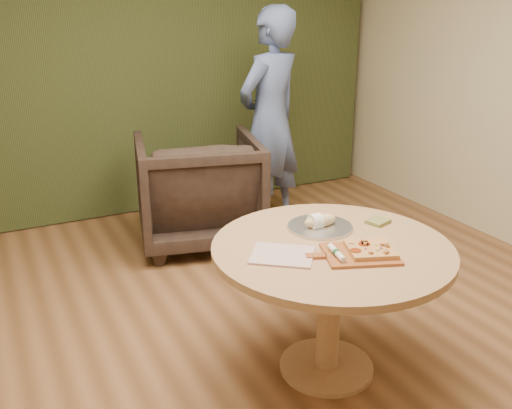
{
  "coord_description": "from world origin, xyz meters",
  "views": [
    {
      "loc": [
        -1.35,
        -2.27,
        1.94
      ],
      "look_at": [
        -0.09,
        0.25,
        0.92
      ],
      "focal_mm": 40.0,
      "sensor_mm": 36.0,
      "label": 1
    }
  ],
  "objects_px": {
    "pedestal_table": "(331,270)",
    "pizza_paddle": "(358,254)",
    "serving_tray": "(320,227)",
    "person_standing": "(270,121)",
    "bread_roll": "(319,221)",
    "flatbread_pizza": "(371,249)",
    "armchair": "(198,185)",
    "cutlery_roll": "(337,253)"
  },
  "relations": [
    {
      "from": "cutlery_roll",
      "to": "serving_tray",
      "type": "relative_size",
      "value": 0.56
    },
    {
      "from": "pedestal_table",
      "to": "pizza_paddle",
      "type": "distance_m",
      "value": 0.22
    },
    {
      "from": "bread_roll",
      "to": "armchair",
      "type": "bearing_deg",
      "value": 91.13
    },
    {
      "from": "bread_roll",
      "to": "armchair",
      "type": "distance_m",
      "value": 1.78
    },
    {
      "from": "cutlery_roll",
      "to": "bread_roll",
      "type": "bearing_deg",
      "value": 82.24
    },
    {
      "from": "cutlery_roll",
      "to": "person_standing",
      "type": "relative_size",
      "value": 0.11
    },
    {
      "from": "pedestal_table",
      "to": "armchair",
      "type": "xyz_separation_m",
      "value": [
        0.02,
        1.98,
        -0.11
      ]
    },
    {
      "from": "pedestal_table",
      "to": "bread_roll",
      "type": "xyz_separation_m",
      "value": [
        0.06,
        0.22,
        0.18
      ]
    },
    {
      "from": "pizza_paddle",
      "to": "cutlery_roll",
      "type": "height_order",
      "value": "cutlery_roll"
    },
    {
      "from": "pedestal_table",
      "to": "bread_roll",
      "type": "bearing_deg",
      "value": 75.42
    },
    {
      "from": "pizza_paddle",
      "to": "serving_tray",
      "type": "distance_m",
      "value": 0.38
    },
    {
      "from": "flatbread_pizza",
      "to": "armchair",
      "type": "distance_m",
      "value": 2.17
    },
    {
      "from": "flatbread_pizza",
      "to": "bread_roll",
      "type": "height_order",
      "value": "bread_roll"
    },
    {
      "from": "armchair",
      "to": "person_standing",
      "type": "height_order",
      "value": "person_standing"
    },
    {
      "from": "person_standing",
      "to": "flatbread_pizza",
      "type": "bearing_deg",
      "value": 52.2
    },
    {
      "from": "flatbread_pizza",
      "to": "cutlery_roll",
      "type": "xyz_separation_m",
      "value": [
        -0.18,
        0.03,
        0.0
      ]
    },
    {
      "from": "cutlery_roll",
      "to": "person_standing",
      "type": "bearing_deg",
      "value": 81.78
    },
    {
      "from": "pizza_paddle",
      "to": "flatbread_pizza",
      "type": "height_order",
      "value": "flatbread_pizza"
    },
    {
      "from": "armchair",
      "to": "flatbread_pizza",
      "type": "bearing_deg",
      "value": 105.44
    },
    {
      "from": "flatbread_pizza",
      "to": "serving_tray",
      "type": "distance_m",
      "value": 0.4
    },
    {
      "from": "pizza_paddle",
      "to": "person_standing",
      "type": "height_order",
      "value": "person_standing"
    },
    {
      "from": "armchair",
      "to": "pizza_paddle",
      "type": "bearing_deg",
      "value": 103.73
    },
    {
      "from": "serving_tray",
      "to": "person_standing",
      "type": "relative_size",
      "value": 0.19
    },
    {
      "from": "flatbread_pizza",
      "to": "bread_roll",
      "type": "bearing_deg",
      "value": 97.08
    },
    {
      "from": "pedestal_table",
      "to": "bread_roll",
      "type": "relative_size",
      "value": 6.42
    },
    {
      "from": "cutlery_roll",
      "to": "pizza_paddle",
      "type": "bearing_deg",
      "value": 1.36
    },
    {
      "from": "flatbread_pizza",
      "to": "person_standing",
      "type": "bearing_deg",
      "value": 74.45
    },
    {
      "from": "flatbread_pizza",
      "to": "person_standing",
      "type": "distance_m",
      "value": 2.34
    },
    {
      "from": "person_standing",
      "to": "cutlery_roll",
      "type": "bearing_deg",
      "value": 47.82
    },
    {
      "from": "serving_tray",
      "to": "flatbread_pizza",
      "type": "bearing_deg",
      "value": -84.18
    },
    {
      "from": "person_standing",
      "to": "serving_tray",
      "type": "bearing_deg",
      "value": 47.98
    },
    {
      "from": "flatbread_pizza",
      "to": "serving_tray",
      "type": "height_order",
      "value": "flatbread_pizza"
    },
    {
      "from": "serving_tray",
      "to": "armchair",
      "type": "bearing_deg",
      "value": 91.42
    },
    {
      "from": "pizza_paddle",
      "to": "serving_tray",
      "type": "xyz_separation_m",
      "value": [
        0.02,
        0.38,
        -0.0
      ]
    },
    {
      "from": "cutlery_roll",
      "to": "pedestal_table",
      "type": "bearing_deg",
      "value": 75.09
    },
    {
      "from": "flatbread_pizza",
      "to": "serving_tray",
      "type": "relative_size",
      "value": 0.79
    },
    {
      "from": "serving_tray",
      "to": "person_standing",
      "type": "height_order",
      "value": "person_standing"
    },
    {
      "from": "person_standing",
      "to": "pizza_paddle",
      "type": "bearing_deg",
      "value": 50.59
    },
    {
      "from": "serving_tray",
      "to": "bread_roll",
      "type": "relative_size",
      "value": 1.84
    },
    {
      "from": "cutlery_roll",
      "to": "bread_roll",
      "type": "distance_m",
      "value": 0.38
    },
    {
      "from": "person_standing",
      "to": "bread_roll",
      "type": "bearing_deg",
      "value": 47.73
    },
    {
      "from": "pizza_paddle",
      "to": "flatbread_pizza",
      "type": "xyz_separation_m",
      "value": [
        0.06,
        -0.01,
        0.02
      ]
    }
  ]
}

